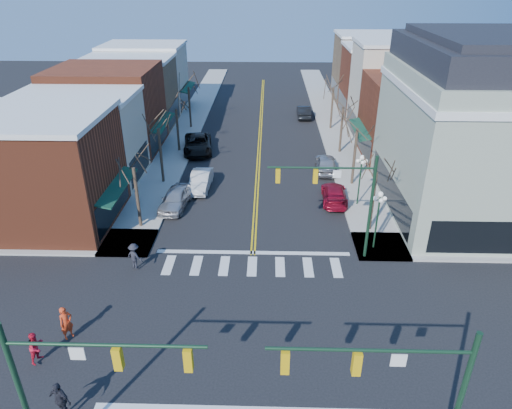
# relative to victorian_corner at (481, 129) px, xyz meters

# --- Properties ---
(ground) EXTENTS (160.00, 160.00, 0.00)m
(ground) POSITION_rel_victorian_corner_xyz_m (-16.50, -14.50, -6.66)
(ground) COLOR black
(ground) RESTS_ON ground
(sidewalk_left) EXTENTS (3.50, 70.00, 0.15)m
(sidewalk_left) POSITION_rel_victorian_corner_xyz_m (-25.25, 5.50, -6.58)
(sidewalk_left) COLOR #9E9B93
(sidewalk_left) RESTS_ON ground
(sidewalk_right) EXTENTS (3.50, 70.00, 0.15)m
(sidewalk_right) POSITION_rel_victorian_corner_xyz_m (-7.75, 5.50, -6.58)
(sidewalk_right) COLOR #9E9B93
(sidewalk_right) RESTS_ON ground
(bldg_left_brick_a) EXTENTS (10.00, 8.50, 8.00)m
(bldg_left_brick_a) POSITION_rel_victorian_corner_xyz_m (-32.00, -2.75, -2.66)
(bldg_left_brick_a) COLOR maroon
(bldg_left_brick_a) RESTS_ON ground
(bldg_left_stucco_a) EXTENTS (10.00, 7.00, 7.50)m
(bldg_left_stucco_a) POSITION_rel_victorian_corner_xyz_m (-32.00, 5.00, -2.91)
(bldg_left_stucco_a) COLOR beige
(bldg_left_stucco_a) RESTS_ON ground
(bldg_left_brick_b) EXTENTS (10.00, 9.00, 8.50)m
(bldg_left_brick_b) POSITION_rel_victorian_corner_xyz_m (-32.00, 13.00, -2.41)
(bldg_left_brick_b) COLOR maroon
(bldg_left_brick_b) RESTS_ON ground
(bldg_left_tan) EXTENTS (10.00, 7.50, 7.80)m
(bldg_left_tan) POSITION_rel_victorian_corner_xyz_m (-32.00, 21.25, -2.76)
(bldg_left_tan) COLOR #8C6E4D
(bldg_left_tan) RESTS_ON ground
(bldg_left_stucco_b) EXTENTS (10.00, 8.00, 8.20)m
(bldg_left_stucco_b) POSITION_rel_victorian_corner_xyz_m (-32.00, 29.00, -2.56)
(bldg_left_stucco_b) COLOR beige
(bldg_left_stucco_b) RESTS_ON ground
(bldg_right_brick_a) EXTENTS (10.00, 8.50, 8.00)m
(bldg_right_brick_a) POSITION_rel_victorian_corner_xyz_m (-1.00, 11.25, -2.66)
(bldg_right_brick_a) COLOR maroon
(bldg_right_brick_a) RESTS_ON ground
(bldg_right_stucco) EXTENTS (10.00, 7.00, 10.00)m
(bldg_right_stucco) POSITION_rel_victorian_corner_xyz_m (-1.00, 19.00, -1.66)
(bldg_right_stucco) COLOR beige
(bldg_right_stucco) RESTS_ON ground
(bldg_right_brick_b) EXTENTS (10.00, 8.00, 8.50)m
(bldg_right_brick_b) POSITION_rel_victorian_corner_xyz_m (-1.00, 26.50, -2.41)
(bldg_right_brick_b) COLOR maroon
(bldg_right_brick_b) RESTS_ON ground
(bldg_right_tan) EXTENTS (10.00, 8.00, 9.00)m
(bldg_right_tan) POSITION_rel_victorian_corner_xyz_m (-1.00, 34.50, -2.16)
(bldg_right_tan) COLOR #8C6E4D
(bldg_right_tan) RESTS_ON ground
(victorian_corner) EXTENTS (12.25, 14.25, 13.30)m
(victorian_corner) POSITION_rel_victorian_corner_xyz_m (0.00, 0.00, 0.00)
(victorian_corner) COLOR #99A48E
(victorian_corner) RESTS_ON ground
(traffic_mast_near_left) EXTENTS (6.60, 0.28, 7.20)m
(traffic_mast_near_left) POSITION_rel_victorian_corner_xyz_m (-22.05, -21.90, -1.95)
(traffic_mast_near_left) COLOR #14331E
(traffic_mast_near_left) RESTS_ON ground
(traffic_mast_near_right) EXTENTS (6.60, 0.28, 7.20)m
(traffic_mast_near_right) POSITION_rel_victorian_corner_xyz_m (-10.95, -21.90, -1.95)
(traffic_mast_near_right) COLOR #14331E
(traffic_mast_near_right) RESTS_ON ground
(traffic_mast_far_right) EXTENTS (6.60, 0.28, 7.20)m
(traffic_mast_far_right) POSITION_rel_victorian_corner_xyz_m (-10.95, -7.10, -1.95)
(traffic_mast_far_right) COLOR #14331E
(traffic_mast_far_right) RESTS_ON ground
(lamppost_corner) EXTENTS (0.36, 0.36, 4.33)m
(lamppost_corner) POSITION_rel_victorian_corner_xyz_m (-8.30, -6.00, -3.70)
(lamppost_corner) COLOR #14331E
(lamppost_corner) RESTS_ON ground
(lamppost_midblock) EXTENTS (0.36, 0.36, 4.33)m
(lamppost_midblock) POSITION_rel_victorian_corner_xyz_m (-8.30, 0.50, -3.70)
(lamppost_midblock) COLOR #14331E
(lamppost_midblock) RESTS_ON ground
(tree_left_a) EXTENTS (0.24, 0.24, 4.76)m
(tree_left_a) POSITION_rel_victorian_corner_xyz_m (-24.90, -3.50, -4.28)
(tree_left_a) COLOR #382B21
(tree_left_a) RESTS_ON ground
(tree_left_b) EXTENTS (0.24, 0.24, 5.04)m
(tree_left_b) POSITION_rel_victorian_corner_xyz_m (-24.90, 4.50, -4.14)
(tree_left_b) COLOR #382B21
(tree_left_b) RESTS_ON ground
(tree_left_c) EXTENTS (0.24, 0.24, 4.55)m
(tree_left_c) POSITION_rel_victorian_corner_xyz_m (-24.90, 12.50, -4.38)
(tree_left_c) COLOR #382B21
(tree_left_c) RESTS_ON ground
(tree_left_d) EXTENTS (0.24, 0.24, 4.90)m
(tree_left_d) POSITION_rel_victorian_corner_xyz_m (-24.90, 20.50, -4.21)
(tree_left_d) COLOR #382B21
(tree_left_d) RESTS_ON ground
(tree_right_a) EXTENTS (0.24, 0.24, 4.62)m
(tree_right_a) POSITION_rel_victorian_corner_xyz_m (-8.10, -3.50, -4.35)
(tree_right_a) COLOR #382B21
(tree_right_a) RESTS_ON ground
(tree_right_b) EXTENTS (0.24, 0.24, 5.18)m
(tree_right_b) POSITION_rel_victorian_corner_xyz_m (-8.10, 4.50, -4.07)
(tree_right_b) COLOR #382B21
(tree_right_b) RESTS_ON ground
(tree_right_c) EXTENTS (0.24, 0.24, 4.83)m
(tree_right_c) POSITION_rel_victorian_corner_xyz_m (-8.10, 12.50, -4.24)
(tree_right_c) COLOR #382B21
(tree_right_c) RESTS_ON ground
(tree_right_d) EXTENTS (0.24, 0.24, 4.97)m
(tree_right_d) POSITION_rel_victorian_corner_xyz_m (-8.10, 20.50, -4.17)
(tree_right_d) COLOR #382B21
(tree_right_d) RESTS_ON ground
(car_left_near) EXTENTS (2.39, 4.84, 1.59)m
(car_left_near) POSITION_rel_victorian_corner_xyz_m (-22.90, -0.21, -5.86)
(car_left_near) COLOR #AFAFB4
(car_left_near) RESTS_ON ground
(car_left_mid) EXTENTS (1.78, 4.65, 1.51)m
(car_left_mid) POSITION_rel_victorian_corner_xyz_m (-21.37, 3.32, -5.90)
(car_left_mid) COLOR silver
(car_left_mid) RESTS_ON ground
(car_left_far) EXTENTS (3.59, 6.41, 1.69)m
(car_left_far) POSITION_rel_victorian_corner_xyz_m (-22.90, 12.43, -5.81)
(car_left_far) COLOR black
(car_left_far) RESTS_ON ground
(car_right_near) EXTENTS (2.19, 4.86, 1.38)m
(car_right_near) POSITION_rel_victorian_corner_xyz_m (-10.10, 1.15, -5.97)
(car_right_near) COLOR maroon
(car_right_near) RESTS_ON ground
(car_right_mid) EXTENTS (2.11, 4.77, 1.60)m
(car_right_mid) POSITION_rel_victorian_corner_xyz_m (-10.10, 7.52, -5.86)
(car_right_mid) COLOR #AEADB2
(car_right_mid) RESTS_ON ground
(car_right_far) EXTENTS (1.64, 4.64, 1.53)m
(car_right_far) POSITION_rel_victorian_corner_xyz_m (-11.01, 25.31, -5.89)
(car_right_far) COLOR black
(car_right_far) RESTS_ON ground
(pedestrian_red_a) EXTENTS (0.77, 0.82, 1.87)m
(pedestrian_red_a) POSITION_rel_victorian_corner_xyz_m (-25.67, -15.06, -5.57)
(pedestrian_red_a) COLOR red
(pedestrian_red_a) RESTS_ON sidewalk_left
(pedestrian_red_b) EXTENTS (0.84, 0.97, 1.68)m
(pedestrian_red_b) POSITION_rel_victorian_corner_xyz_m (-26.50, -16.65, -5.67)
(pedestrian_red_b) COLOR red
(pedestrian_red_b) RESTS_ON sidewalk_left
(pedestrian_dark_a) EXTENTS (1.19, 0.83, 1.88)m
(pedestrian_dark_a) POSITION_rel_victorian_corner_xyz_m (-24.08, -19.68, -5.57)
(pedestrian_dark_a) COLOR #22222A
(pedestrian_dark_a) RESTS_ON sidewalk_left
(pedestrian_dark_b) EXTENTS (1.29, 1.07, 1.73)m
(pedestrian_dark_b) POSITION_rel_victorian_corner_xyz_m (-23.86, -8.83, -5.64)
(pedestrian_dark_b) COLOR black
(pedestrian_dark_b) RESTS_ON sidewalk_left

